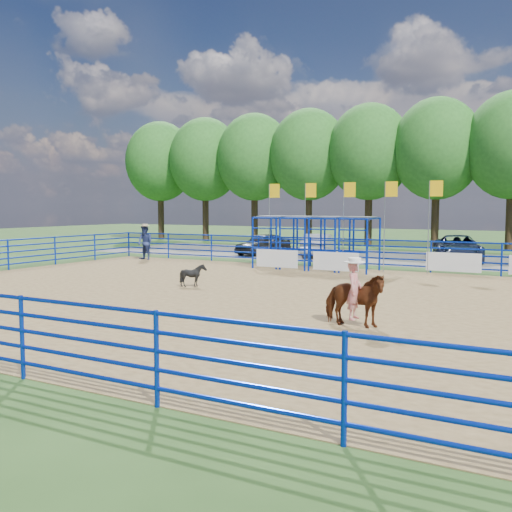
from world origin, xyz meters
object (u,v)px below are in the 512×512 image
car_a (263,244)px  calf (193,275)px  car_c (457,248)px  spectator_cowboy (145,242)px  car_b (319,245)px  horse_and_rider (354,293)px

car_a → calf: bearing=-57.6°
calf → car_c: 16.94m
spectator_cowboy → car_b: (7.89, 6.71, -0.32)m
calf → car_b: size_ratio=0.21×
calf → spectator_cowboy: bearing=62.0°
horse_and_rider → car_a: size_ratio=0.62×
car_a → spectator_cowboy: bearing=-109.2°
horse_and_rider → calf: 8.67m
car_a → car_c: 11.60m
calf → car_b: car_b is taller
horse_and_rider → car_a: 21.75m
calf → spectator_cowboy: 11.68m
horse_and_rider → spectator_cowboy: 20.17m
horse_and_rider → spectator_cowboy: bearing=144.4°
car_a → car_b: size_ratio=0.95×
horse_and_rider → car_b: horse_and_rider is taller
spectator_cowboy → car_b: spectator_cowboy is taller
calf → car_b: (-0.82, 14.47, 0.24)m
calf → car_a: (-4.44, 14.07, 0.23)m
horse_and_rider → spectator_cowboy: (-16.41, 11.74, 0.15)m
horse_and_rider → spectator_cowboy: size_ratio=1.23×
spectator_cowboy → car_c: (15.80, 7.63, -0.29)m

